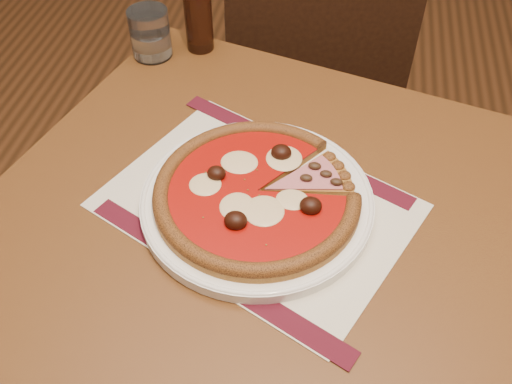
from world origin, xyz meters
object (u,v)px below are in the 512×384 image
Objects in this scene: table at (254,256)px; bottle at (198,16)px; chair_far at (312,50)px; plate at (257,201)px; pizza at (257,192)px; water_glass at (150,33)px.

bottle is at bearing 113.80° from table.
plate is (-0.02, -0.74, 0.21)m from chair_far.
water_glass is at bearing 127.27° from pizza.
bottle is at bearing 24.77° from water_glass.
water_glass is at bearing -155.23° from bottle.
pizza is 0.45m from water_glass.
pizza is at bearing -52.73° from water_glass.
table is at bearing 74.78° from chair_far.
plate is at bearing 85.19° from table.
water_glass reaches higher than plate.
plate is at bearing -52.72° from water_glass.
table is 2.80× the size of plate.
bottle is (-0.19, 0.40, 0.06)m from plate.
table is 0.77m from chair_far.
chair_far is 0.78m from pizza.
pizza is (-0.00, -0.00, 0.02)m from plate.
plate is at bearing 35.94° from pizza.
table is 0.11m from plate.
chair_far is 0.54m from water_glass.
plate is 1.13× the size of pizza.
chair_far is 10.10× the size of water_glass.
water_glass is (-0.27, 0.36, 0.04)m from plate.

